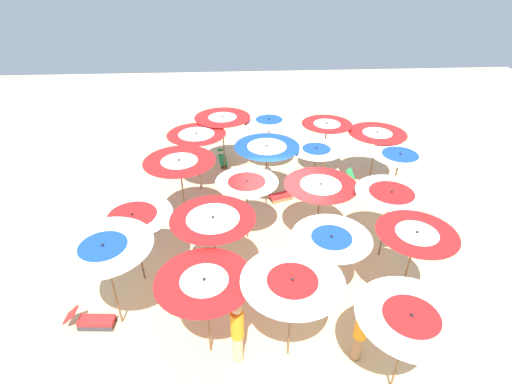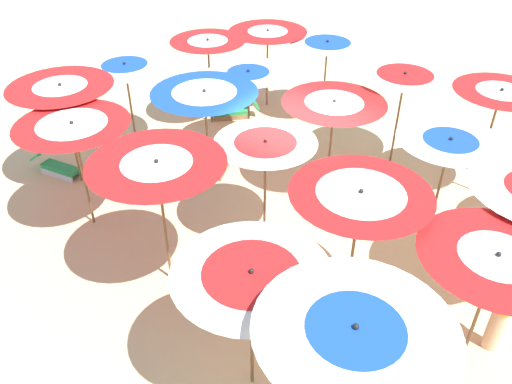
# 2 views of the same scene
# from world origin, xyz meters

# --- Properties ---
(ground) EXTENTS (39.61, 39.61, 0.04)m
(ground) POSITION_xyz_m (0.00, 0.00, -0.02)
(ground) COLOR beige
(beach_umbrella_0) EXTENTS (2.21, 2.21, 2.44)m
(beach_umbrella_0) POSITION_xyz_m (-1.85, 4.73, 2.22)
(beach_umbrella_0) COLOR brown
(beach_umbrella_0) RESTS_ON ground
(beach_umbrella_1) EXTENTS (2.15, 2.15, 2.38)m
(beach_umbrella_1) POSITION_xyz_m (-2.79, 3.30, 2.15)
(beach_umbrella_1) COLOR brown
(beach_umbrella_1) RESTS_ON ground
(beach_umbrella_2) EXTENTS (2.24, 2.24, 2.57)m
(beach_umbrella_2) POSITION_xyz_m (-3.14, 0.87, 2.29)
(beach_umbrella_2) COLOR brown
(beach_umbrella_2) RESTS_ON ground
(beach_umbrella_3) EXTENTS (2.09, 2.09, 2.30)m
(beach_umbrella_3) POSITION_xyz_m (-4.13, -1.58, 2.10)
(beach_umbrella_3) COLOR brown
(beach_umbrella_3) RESTS_ON ground
(beach_umbrella_4) EXTENTS (2.25, 2.25, 2.56)m
(beach_umbrella_4) POSITION_xyz_m (-4.44, -3.12, 2.30)
(beach_umbrella_4) COLOR brown
(beach_umbrella_4) RESTS_ON ground
(beach_umbrella_5) EXTENTS (2.24, 2.24, 2.29)m
(beach_umbrella_5) POSITION_xyz_m (-0.01, 4.75, 2.06)
(beach_umbrella_5) COLOR brown
(beach_umbrella_5) RESTS_ON ground
(beach_umbrella_6) EXTENTS (2.25, 2.25, 2.37)m
(beach_umbrella_6) POSITION_xyz_m (-0.32, 2.14, 2.14)
(beach_umbrella_6) COLOR brown
(beach_umbrella_6) RESTS_ON ground
(beach_umbrella_7) EXTENTS (1.91, 1.91, 2.18)m
(beach_umbrella_7) POSITION_xyz_m (-1.09, 0.14, 1.97)
(beach_umbrella_7) COLOR brown
(beach_umbrella_7) RESTS_ON ground
(beach_umbrella_8) EXTENTS (2.15, 2.15, 2.49)m
(beach_umbrella_8) POSITION_xyz_m (-2.03, -2.11, 2.21)
(beach_umbrella_8) COLOR brown
(beach_umbrella_8) RESTS_ON ground
(beach_umbrella_9) EXTENTS (2.09, 2.09, 2.35)m
(beach_umbrella_9) POSITION_xyz_m (-2.16, -4.10, 2.12)
(beach_umbrella_9) COLOR brown
(beach_umbrella_9) RESTS_ON ground
(beach_umbrella_10) EXTENTS (1.94, 1.94, 2.38)m
(beach_umbrella_10) POSITION_xyz_m (2.14, 3.95, 2.14)
(beach_umbrella_10) COLOR brown
(beach_umbrella_10) RESTS_ON ground
(beach_umbrella_11) EXTENTS (1.92, 1.92, 2.19)m
(beach_umbrella_11) POSITION_xyz_m (1.42, 2.22, 1.91)
(beach_umbrella_11) COLOR brown
(beach_umbrella_11) RESTS_ON ground
(beach_umbrella_12) EXTENTS (2.20, 2.20, 2.17)m
(beach_umbrella_12) POSITION_xyz_m (1.10, -0.15, 1.96)
(beach_umbrella_12) COLOR brown
(beach_umbrella_12) RESTS_ON ground
(beach_umbrella_13) EXTENTS (1.99, 1.99, 2.16)m
(beach_umbrella_13) POSITION_xyz_m (0.87, -2.63, 1.92)
(beach_umbrella_13) COLOR brown
(beach_umbrella_13) RESTS_ON ground
(beach_umbrella_15) EXTENTS (2.16, 2.16, 2.26)m
(beach_umbrella_15) POSITION_xyz_m (3.91, 3.26, 2.03)
(beach_umbrella_15) COLOR brown
(beach_umbrella_15) RESTS_ON ground
(beach_umbrella_16) EXTENTS (1.99, 1.99, 2.22)m
(beach_umbrella_16) POSITION_xyz_m (4.15, 1.56, 1.97)
(beach_umbrella_16) COLOR brown
(beach_umbrella_16) RESTS_ON ground
(beach_umbrella_17) EXTENTS (2.04, 2.04, 2.34)m
(beach_umbrella_17) POSITION_xyz_m (2.93, -0.97, 2.12)
(beach_umbrella_17) COLOR brown
(beach_umbrella_17) RESTS_ON ground
(beach_umbrella_18) EXTENTS (1.92, 1.92, 2.50)m
(beach_umbrella_18) POSITION_xyz_m (2.79, -3.02, 2.27)
(beach_umbrella_18) COLOR brown
(beach_umbrella_18) RESTS_ON ground
(lounger_0) EXTENTS (1.25, 0.72, 0.69)m
(lounger_0) POSITION_xyz_m (0.36, 2.34, 0.22)
(lounger_0) COLOR olive
(lounger_0) RESTS_ON ground
(lounger_1) EXTENTS (0.48, 1.34, 0.50)m
(lounger_1) POSITION_xyz_m (-1.96, 5.41, 0.19)
(lounger_1) COLOR silver
(lounger_1) RESTS_ON ground
(lounger_3) EXTENTS (1.13, 1.18, 0.70)m
(lounger_3) POSITION_xyz_m (2.73, 3.58, 0.21)
(lounger_3) COLOR olive
(lounger_3) RESTS_ON ground
(beachgoer_1) EXTENTS (0.30, 0.30, 1.80)m
(beachgoer_1) POSITION_xyz_m (-1.50, -4.39, 0.95)
(beachgoer_1) COLOR #D8A87F
(beachgoer_1) RESTS_ON ground
(beach_ball) EXTENTS (0.33, 0.33, 0.33)m
(beach_ball) POSITION_xyz_m (-0.09, 4.30, 0.16)
(beach_ball) COLOR white
(beach_ball) RESTS_ON ground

